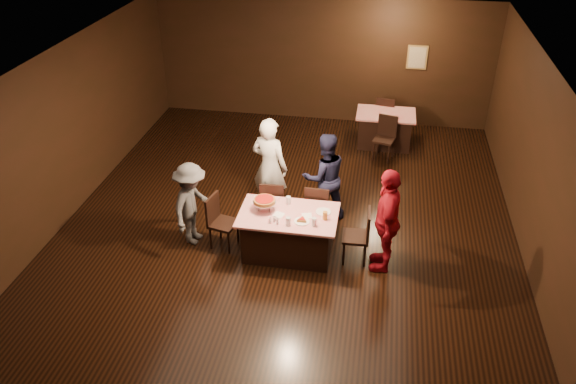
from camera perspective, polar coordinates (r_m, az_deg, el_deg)
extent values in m
plane|color=black|center=(9.98, -0.20, -4.05)|extent=(10.00, 10.00, 0.00)
cube|color=silver|center=(8.59, -0.24, 12.47)|extent=(8.00, 10.00, 0.04)
cube|color=black|center=(13.76, 3.49, 13.23)|extent=(8.00, 0.04, 3.00)
cube|color=black|center=(10.57, -22.19, 5.05)|extent=(0.04, 10.00, 3.00)
cube|color=black|center=(9.44, 24.47, 1.33)|extent=(0.04, 10.00, 3.00)
cube|color=tan|center=(13.62, 12.98, 13.19)|extent=(0.46, 0.03, 0.56)
cube|color=beige|center=(13.59, 12.99, 13.16)|extent=(0.38, 0.01, 0.48)
cube|color=#AA0B18|center=(9.27, 0.03, -4.23)|extent=(1.60, 1.00, 0.77)
cube|color=#B40C10|center=(12.96, 9.79, 6.33)|extent=(1.30, 0.90, 0.77)
cube|color=black|center=(9.89, -1.51, -1.07)|extent=(0.45, 0.45, 0.95)
cube|color=black|center=(9.79, 3.09, -1.50)|extent=(0.45, 0.45, 0.95)
cube|color=black|center=(9.44, -6.58, -3.09)|extent=(0.50, 0.50, 0.95)
cube|color=black|center=(9.13, 6.87, -4.43)|extent=(0.44, 0.44, 0.95)
cube|color=black|center=(12.29, 9.75, 5.34)|extent=(0.51, 0.51, 0.95)
cube|color=black|center=(13.47, 9.89, 7.74)|extent=(0.48, 0.48, 0.95)
imported|color=silver|center=(10.03, -1.87, 2.54)|extent=(0.80, 0.64, 1.89)
imported|color=#161833|center=(9.97, 3.73, 1.54)|extent=(0.99, 0.90, 1.66)
imported|color=#4D4D51|center=(9.49, -9.76, -1.20)|extent=(0.70, 1.04, 1.49)
imported|color=#A30E1D|center=(8.83, 10.01, -2.83)|extent=(0.44, 1.04, 1.78)
cylinder|color=black|center=(9.20, -2.26, -1.11)|extent=(0.01, 0.01, 0.15)
cylinder|color=black|center=(9.09, -2.99, -1.57)|extent=(0.01, 0.01, 0.15)
cylinder|color=black|center=(9.06, -1.92, -1.67)|extent=(0.01, 0.01, 0.15)
cylinder|color=silver|center=(9.07, -2.40, -1.02)|extent=(0.38, 0.38, 0.01)
cylinder|color=#B27233|center=(9.06, -2.41, -0.86)|extent=(0.35, 0.35, 0.05)
cylinder|color=#A5140C|center=(9.04, -2.41, -0.71)|extent=(0.30, 0.30, 0.01)
cylinder|color=white|center=(8.87, 1.43, -3.00)|extent=(0.25, 0.25, 0.01)
cylinder|color=#B27233|center=(8.85, 1.43, -2.85)|extent=(0.18, 0.18, 0.04)
cylinder|color=#A5140C|center=(8.84, 1.43, -2.73)|extent=(0.14, 0.14, 0.01)
cylinder|color=white|center=(9.11, 3.61, -2.02)|extent=(0.25, 0.25, 0.01)
cylinder|color=silver|center=(8.76, 0.02, -2.98)|extent=(0.08, 0.08, 0.14)
cylinder|color=silver|center=(8.76, 2.66, -3.04)|extent=(0.08, 0.08, 0.14)
cylinder|color=#BF7F26|center=(8.91, 3.79, -2.41)|extent=(0.08, 0.08, 0.14)
cylinder|color=silver|center=(9.27, 0.04, -0.85)|extent=(0.08, 0.08, 0.14)
cylinder|color=silver|center=(8.85, -1.39, -2.81)|extent=(0.04, 0.04, 0.08)
cylinder|color=silver|center=(8.83, -1.40, -2.57)|extent=(0.05, 0.05, 0.02)
cylinder|color=silver|center=(8.80, -1.07, -3.03)|extent=(0.04, 0.04, 0.08)
cylinder|color=silver|center=(8.78, -1.07, -2.79)|extent=(0.05, 0.05, 0.02)
cylinder|color=silver|center=(8.82, -1.84, -2.95)|extent=(0.04, 0.04, 0.08)
cylinder|color=silver|center=(8.80, -1.84, -2.71)|extent=(0.05, 0.05, 0.02)
cube|color=white|center=(9.01, 1.91, -2.41)|extent=(0.19, 0.19, 0.01)
cube|color=white|center=(9.03, -0.96, -2.32)|extent=(0.21, 0.21, 0.01)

